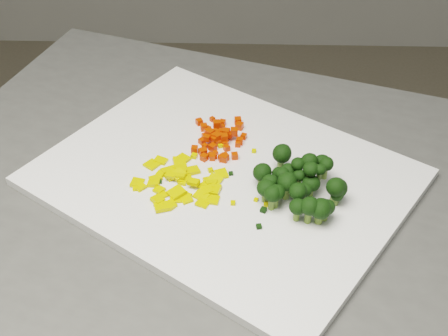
{
  "coord_description": "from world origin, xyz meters",
  "views": [
    {
      "loc": [
        -0.23,
        -0.68,
        1.46
      ],
      "look_at": [
        -0.25,
        -0.04,
        0.92
      ],
      "focal_mm": 50.0,
      "sensor_mm": 36.0,
      "label": 1
    }
  ],
  "objects_px": {
    "carrot_pile": "(218,132)",
    "pepper_pile": "(179,179)",
    "cutting_board": "(224,177)",
    "broccoli_pile": "(309,174)"
  },
  "relations": [
    {
      "from": "carrot_pile",
      "to": "cutting_board",
      "type": "bearing_deg",
      "value": -82.18
    },
    {
      "from": "cutting_board",
      "to": "pepper_pile",
      "type": "bearing_deg",
      "value": -159.44
    },
    {
      "from": "cutting_board",
      "to": "broccoli_pile",
      "type": "bearing_deg",
      "value": -16.01
    },
    {
      "from": "cutting_board",
      "to": "pepper_pile",
      "type": "xyz_separation_m",
      "value": [
        -0.06,
        -0.02,
        0.01
      ]
    },
    {
      "from": "cutting_board",
      "to": "carrot_pile",
      "type": "xyz_separation_m",
      "value": [
        -0.01,
        0.08,
        0.02
      ]
    },
    {
      "from": "pepper_pile",
      "to": "carrot_pile",
      "type": "bearing_deg",
      "value": 63.68
    },
    {
      "from": "pepper_pile",
      "to": "broccoli_pile",
      "type": "height_order",
      "value": "broccoli_pile"
    },
    {
      "from": "cutting_board",
      "to": "broccoli_pile",
      "type": "relative_size",
      "value": 3.75
    },
    {
      "from": "carrot_pile",
      "to": "pepper_pile",
      "type": "distance_m",
      "value": 0.11
    },
    {
      "from": "cutting_board",
      "to": "carrot_pile",
      "type": "height_order",
      "value": "carrot_pile"
    }
  ]
}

